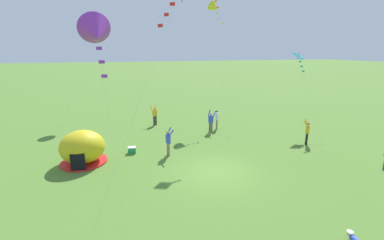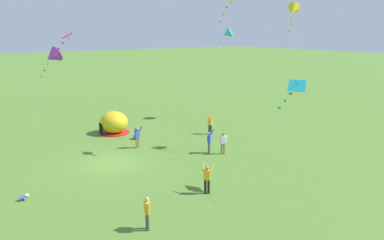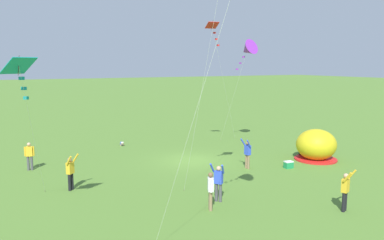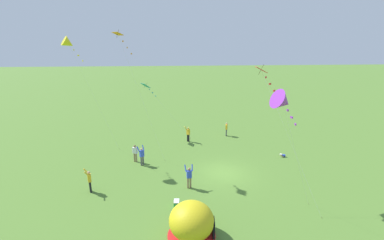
# 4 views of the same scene
# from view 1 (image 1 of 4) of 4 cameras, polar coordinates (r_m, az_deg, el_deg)

# --- Properties ---
(ground_plane) EXTENTS (300.00, 300.00, 0.00)m
(ground_plane) POSITION_cam_1_polar(r_m,az_deg,el_deg) (15.38, 5.30, -11.47)
(ground_plane) COLOR #517A2D
(popup_tent) EXTENTS (2.81, 2.81, 2.10)m
(popup_tent) POSITION_cam_1_polar(r_m,az_deg,el_deg) (17.53, -23.16, -5.70)
(popup_tent) COLOR gold
(popup_tent) RESTS_ON ground
(cooler_box) EXTENTS (0.57, 0.42, 0.44)m
(cooler_box) POSITION_cam_1_polar(r_m,az_deg,el_deg) (18.35, -13.20, -6.50)
(cooler_box) COLOR #1E8C4C
(cooler_box) RESTS_ON ground
(toddler_crawling) EXTENTS (0.29, 0.55, 0.32)m
(toddler_crawling) POSITION_cam_1_polar(r_m,az_deg,el_deg) (12.06, 32.18, -21.28)
(toddler_crawling) COLOR blue
(toddler_crawling) RESTS_ON ground
(person_near_tent) EXTENTS (0.50, 0.68, 1.89)m
(person_near_tent) POSITION_cam_1_polar(r_m,az_deg,el_deg) (17.30, -5.29, -4.74)
(person_near_tent) COLOR #8C7251
(person_near_tent) RESTS_ON ground
(person_strolling) EXTENTS (0.37, 0.55, 1.72)m
(person_strolling) POSITION_cam_1_polar(r_m,az_deg,el_deg) (23.10, 5.55, 0.32)
(person_strolling) COLOR #8C7251
(person_strolling) RESTS_ON ground
(person_far_back) EXTENTS (0.68, 0.72, 1.89)m
(person_far_back) POSITION_cam_1_polar(r_m,az_deg,el_deg) (22.15, 4.22, -0.21)
(person_far_back) COLOR #4C4C51
(person_far_back) RESTS_ON ground
(person_flying_kite) EXTENTS (0.71, 0.61, 1.89)m
(person_flying_kite) POSITION_cam_1_polar(r_m,az_deg,el_deg) (24.47, -8.29, 1.17)
(person_flying_kite) COLOR black
(person_flying_kite) RESTS_ON ground
(person_arms_raised) EXTENTS (0.71, 0.69, 1.89)m
(person_arms_raised) POSITION_cam_1_polar(r_m,az_deg,el_deg) (21.07, 24.24, -2.38)
(person_arms_raised) COLOR black
(person_arms_raised) RESTS_ON ground
(kite_teal) EXTENTS (1.74, 5.84, 6.74)m
(kite_teal) POSITION_cam_1_polar(r_m,az_deg,el_deg) (25.25, 22.68, 12.50)
(kite_teal) COLOR silver
(kite_teal) RESTS_ON ground
(kite_red) EXTENTS (4.75, 3.58, 9.53)m
(kite_red) POSITION_cam_1_polar(r_m,az_deg,el_deg) (11.22, -3.74, 25.01)
(kite_red) COLOR silver
(kite_red) RESTS_ON ground
(kite_purple) EXTENTS (1.48, 3.69, 8.29)m
(kite_purple) POSITION_cam_1_polar(r_m,az_deg,el_deg) (10.73, -20.53, 17.65)
(kite_purple) COLOR silver
(kite_purple) RESTS_ON ground
(kite_yellow) EXTENTS (2.67, 4.09, 11.67)m
(kite_yellow) POSITION_cam_1_polar(r_m,az_deg,el_deg) (28.28, 4.99, 23.61)
(kite_yellow) COLOR silver
(kite_yellow) RESTS_ON ground
(kite_cyan) EXTENTS (4.93, 4.61, 9.91)m
(kite_cyan) POSITION_cam_1_polar(r_m,az_deg,el_deg) (29.41, -19.78, 18.89)
(kite_cyan) COLOR silver
(kite_cyan) RESTS_ON ground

